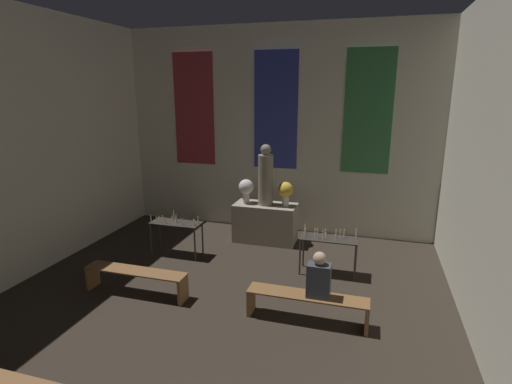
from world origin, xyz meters
The scene contains 10 objects.
wall_back centered at (0.00, 11.45, 2.60)m, with size 8.13×0.16×5.14m.
altar centered at (0.00, 10.44, 0.46)m, with size 1.49×0.70×0.93m.
statue centered at (0.00, 10.44, 1.59)m, with size 0.36×0.36×1.44m.
flower_vase_left centered at (-0.48, 10.44, 1.29)m, with size 0.36×0.36×0.58m.
flower_vase_right centered at (0.48, 10.44, 1.29)m, with size 0.36×0.36×0.58m.
candle_rack_left centered at (-1.67, 9.07, 0.66)m, with size 1.12×0.46×0.96m.
candle_rack_right centered at (1.67, 9.07, 0.66)m, with size 1.12×0.46×0.96m.
pew_back_left centered at (-1.55, 7.25, 0.34)m, with size 1.92×0.36×0.47m.
pew_back_right centered at (1.55, 7.25, 0.34)m, with size 1.92×0.36×0.47m.
person_seated centered at (1.72, 7.25, 0.79)m, with size 0.36×0.24×0.74m.
Camera 1 is at (2.38, 1.58, 3.61)m, focal length 28.00 mm.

